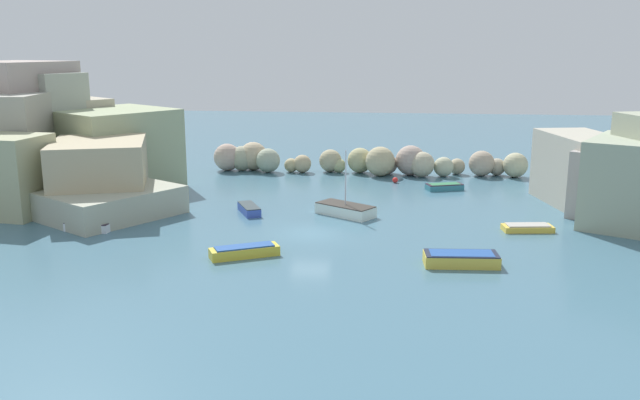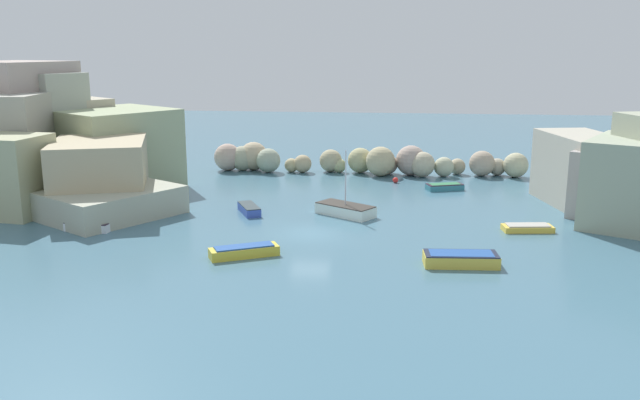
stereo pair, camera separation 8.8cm
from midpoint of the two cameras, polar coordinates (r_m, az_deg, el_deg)
The scene contains 12 objects.
cove_water at distance 42.72m, azimuth -0.90°, elevation -2.90°, with size 160.00×160.00×0.00m, color #436C81.
cliff_headland_left at distance 58.68m, azimuth -23.25°, elevation 4.07°, with size 25.75×21.93×10.50m.
rock_breakwater at distance 62.73m, azimuth 2.92°, elevation 3.35°, with size 29.46×4.30×2.78m.
channel_buoy at distance 58.85m, azimuth 6.41°, elevation 1.71°, with size 0.50×0.50×0.50m, color red.
moored_boat_0 at distance 56.58m, azimuth 10.57°, elevation 1.14°, with size 3.26×2.16×0.53m.
moored_boat_1 at distance 38.32m, azimuth -6.56°, elevation -4.39°, with size 4.03×2.84×0.64m.
moored_boat_2 at distance 53.30m, azimuth -16.07°, elevation 0.11°, with size 2.56×2.75×0.54m.
moored_boat_3 at distance 47.22m, azimuth 2.13°, elevation -0.83°, with size 4.51×3.82×4.67m.
moored_boat_4 at distance 45.30m, azimuth 17.29°, elevation -2.29°, with size 3.34×1.70×0.45m.
moored_boat_5 at distance 37.36m, azimuth 11.93°, elevation -4.94°, with size 4.14×1.89×0.73m.
moored_boat_6 at distance 45.99m, azimuth -19.16°, elevation -2.10°, with size 3.10×1.59×0.58m.
moored_boat_7 at distance 48.10m, azimuth -6.14°, elevation -0.78°, with size 2.26×3.14×0.61m.
Camera 1 is at (5.48, -40.71, 11.74)m, focal length 37.37 mm.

